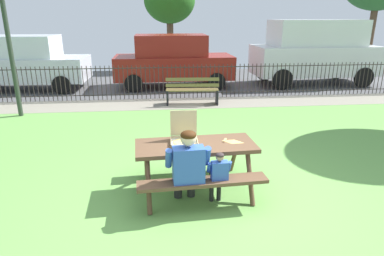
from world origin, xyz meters
TOP-DOWN VIEW (x-y plane):
  - ground at (0.00, 1.32)m, footprint 28.00×10.64m
  - cobblestone_walkway at (0.00, 5.94)m, footprint 28.00×1.40m
  - street_asphalt at (0.00, 9.76)m, footprint 28.00×6.23m
  - picnic_table_foreground at (-0.34, 0.43)m, footprint 1.88×1.58m
  - pizza_box_open at (-0.50, 0.53)m, footprint 0.42×0.45m
  - pizza_slice_on_table at (0.22, 0.48)m, footprint 0.30×0.23m
  - adult_at_table at (-0.50, -0.08)m, footprint 0.62×0.61m
  - child_at_table at (-0.08, -0.08)m, footprint 0.34×0.33m
  - iron_fence_streetside at (0.00, 6.64)m, footprint 18.42×0.03m
  - park_bench_center at (0.17, 5.81)m, footprint 1.62×0.56m
  - lamp_post_walkway at (-4.64, 5.04)m, footprint 0.28×0.28m
  - parked_car_far_left at (-5.70, 8.62)m, footprint 4.45×2.01m
  - parked_car_left at (-0.28, 8.62)m, footprint 4.43×1.96m
  - parked_car_center at (5.25, 8.62)m, footprint 4.75×2.17m
  - far_tree_midleft at (-0.18, 13.40)m, footprint 2.51×2.51m

SIDE VIEW (x-z plane):
  - ground at x=0.00m, z-range -0.02..0.00m
  - street_asphalt at x=0.00m, z-range -0.01..0.00m
  - cobblestone_walkway at x=0.00m, z-range -0.01..0.00m
  - park_bench_center at x=0.17m, z-range -0.01..0.84m
  - child_at_table at x=-0.08m, z-range 0.09..0.94m
  - iron_fence_streetside at x=0.00m, z-range 0.01..1.12m
  - picnic_table_foreground at x=-0.34m, z-range 0.20..0.99m
  - adult_at_table at x=-0.50m, z-range 0.06..1.25m
  - pizza_slice_on_table at x=0.22m, z-range 0.77..0.79m
  - pizza_box_open at x=-0.50m, z-range 0.63..1.09m
  - parked_car_far_left at x=-5.70m, z-range 0.04..1.98m
  - parked_car_left at x=-0.28m, z-range 0.04..1.98m
  - parked_car_center at x=5.25m, z-range 0.08..2.54m
  - lamp_post_walkway at x=-4.64m, z-range 0.47..5.08m
  - far_tree_midleft at x=-0.18m, z-range 1.07..5.55m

